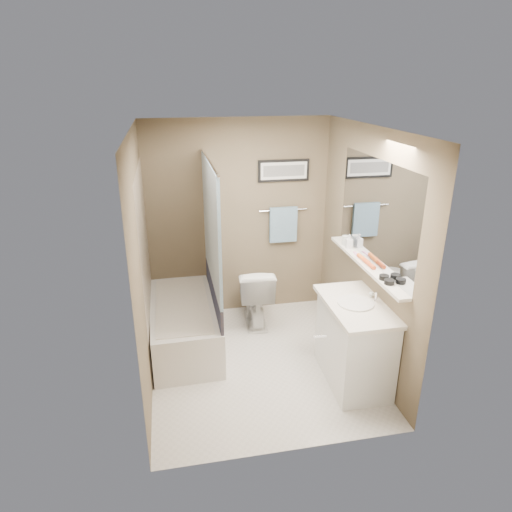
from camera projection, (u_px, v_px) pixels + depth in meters
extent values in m
plane|color=beige|center=(259.00, 362.00, 4.82)|extent=(2.50, 2.50, 0.00)
cube|color=white|center=(259.00, 130.00, 3.95)|extent=(2.20, 2.50, 0.04)
cube|color=brown|center=(239.00, 220.00, 5.51)|extent=(2.20, 0.04, 2.40)
cube|color=brown|center=(294.00, 319.00, 3.26)|extent=(2.20, 0.04, 2.40)
cube|color=brown|center=(144.00, 265.00, 4.19)|extent=(0.04, 2.50, 2.40)
cube|color=brown|center=(364.00, 249.00, 4.58)|extent=(0.04, 2.50, 2.40)
cube|color=tan|center=(146.00, 265.00, 4.72)|extent=(0.02, 1.55, 2.00)
cylinder|color=silver|center=(209.00, 161.00, 4.46)|extent=(0.02, 1.55, 0.02)
cube|color=silver|center=(211.00, 224.00, 4.70)|extent=(0.03, 1.45, 1.28)
cube|color=#262C48|center=(214.00, 296.00, 5.00)|extent=(0.03, 1.45, 0.36)
cube|color=silver|center=(376.00, 213.00, 4.29)|extent=(0.02, 1.60, 1.00)
cube|color=silver|center=(365.00, 264.00, 4.47)|extent=(0.12, 1.60, 0.03)
cylinder|color=silver|center=(283.00, 210.00, 5.56)|extent=(0.60, 0.02, 0.02)
cube|color=#99C6DF|center=(283.00, 225.00, 5.60)|extent=(0.34, 0.05, 0.44)
cube|color=black|center=(284.00, 171.00, 5.40)|extent=(0.62, 0.02, 0.26)
cube|color=white|center=(284.00, 171.00, 5.38)|extent=(0.56, 0.00, 0.20)
cube|color=#595959|center=(284.00, 171.00, 5.38)|extent=(0.50, 0.00, 0.13)
cube|color=silver|center=(364.00, 336.00, 3.42)|extent=(0.80, 0.02, 2.00)
cylinder|color=silver|center=(320.00, 337.00, 3.41)|extent=(0.10, 0.02, 0.02)
cube|color=silver|center=(184.00, 325.00, 5.05)|extent=(0.74, 1.52, 0.50)
cube|color=beige|center=(182.00, 305.00, 4.96)|extent=(0.56, 1.36, 0.02)
imported|color=white|center=(255.00, 294.00, 5.49)|extent=(0.47, 0.76, 0.74)
cube|color=silver|center=(354.00, 344.00, 4.42)|extent=(0.53, 0.92, 0.80)
cube|color=silver|center=(356.00, 305.00, 4.26)|extent=(0.54, 0.96, 0.04)
cylinder|color=silver|center=(356.00, 303.00, 4.25)|extent=(0.34, 0.34, 0.01)
cylinder|color=white|center=(376.00, 297.00, 4.27)|extent=(0.02, 0.02, 0.10)
sphere|color=silver|center=(371.00, 294.00, 4.37)|extent=(0.05, 0.05, 0.05)
cylinder|color=black|center=(389.00, 282.00, 4.00)|extent=(0.09, 0.09, 0.04)
cylinder|color=black|center=(384.00, 277.00, 4.09)|extent=(0.09, 0.09, 0.04)
cylinder|color=#D14A1D|center=(369.00, 264.00, 4.39)|extent=(0.05, 0.22, 0.04)
cylinder|color=orange|center=(363.00, 259.00, 4.51)|extent=(0.05, 0.22, 0.04)
cube|color=pink|center=(357.00, 254.00, 4.66)|extent=(0.04, 0.16, 0.01)
cylinder|color=silver|center=(346.00, 240.00, 4.93)|extent=(0.08, 0.08, 0.10)
imported|color=#999999|center=(349.00, 241.00, 4.83)|extent=(0.07, 0.07, 0.15)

